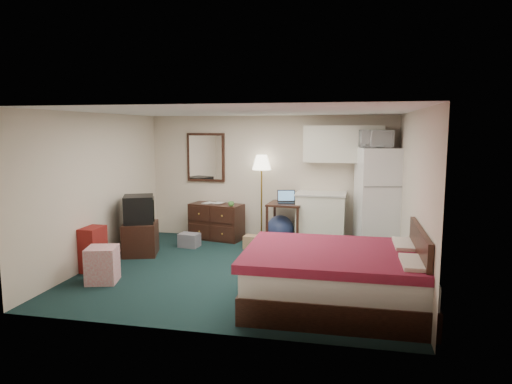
% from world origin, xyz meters
% --- Properties ---
extents(floor, '(5.00, 4.50, 0.01)m').
position_xyz_m(floor, '(0.00, 0.00, 0.00)').
color(floor, black).
rests_on(floor, ground).
extents(ceiling, '(5.00, 4.50, 0.01)m').
position_xyz_m(ceiling, '(0.00, 0.00, 2.50)').
color(ceiling, beige).
rests_on(ceiling, walls).
extents(walls, '(5.01, 4.51, 2.50)m').
position_xyz_m(walls, '(0.00, 0.00, 1.25)').
color(walls, beige).
rests_on(walls, floor).
extents(mirror, '(0.80, 0.06, 1.00)m').
position_xyz_m(mirror, '(-1.35, 2.22, 1.65)').
color(mirror, white).
rests_on(mirror, walls).
extents(upper_cabinets, '(1.50, 0.35, 0.70)m').
position_xyz_m(upper_cabinets, '(1.45, 2.08, 1.95)').
color(upper_cabinets, white).
rests_on(upper_cabinets, walls).
extents(headboard, '(0.06, 1.56, 1.00)m').
position_xyz_m(headboard, '(2.46, -1.15, 0.55)').
color(headboard, black).
rests_on(headboard, walls).
extents(dresser, '(1.14, 0.70, 0.73)m').
position_xyz_m(dresser, '(-1.05, 1.94, 0.36)').
color(dresser, black).
rests_on(dresser, floor).
extents(floor_lamp, '(0.43, 0.43, 1.72)m').
position_xyz_m(floor_lamp, '(-0.14, 2.05, 0.86)').
color(floor_lamp, gold).
rests_on(floor_lamp, floor).
extents(desk, '(0.70, 0.70, 0.82)m').
position_xyz_m(desk, '(0.39, 1.79, 0.41)').
color(desk, black).
rests_on(desk, floor).
extents(exercise_ball, '(0.62, 0.62, 0.54)m').
position_xyz_m(exercise_ball, '(0.26, 1.96, 0.27)').
color(exercise_ball, navy).
rests_on(exercise_ball, floor).
extents(kitchen_counter, '(0.92, 0.70, 0.99)m').
position_xyz_m(kitchen_counter, '(1.06, 1.91, 0.50)').
color(kitchen_counter, white).
rests_on(kitchen_counter, floor).
extents(fridge, '(0.92, 0.92, 1.90)m').
position_xyz_m(fridge, '(2.13, 1.82, 0.95)').
color(fridge, white).
rests_on(fridge, floor).
extents(bed, '(2.25, 1.76, 0.71)m').
position_xyz_m(bed, '(1.48, -1.15, 0.36)').
color(bed, '#620617').
rests_on(bed, floor).
extents(tv_stand, '(0.74, 0.77, 0.58)m').
position_xyz_m(tv_stand, '(-2.05, 0.55, 0.29)').
color(tv_stand, black).
rests_on(tv_stand, floor).
extents(suitcase, '(0.28, 0.44, 0.70)m').
position_xyz_m(suitcase, '(-2.35, -0.48, 0.35)').
color(suitcase, maroon).
rests_on(suitcase, floor).
extents(retail_box, '(0.52, 0.52, 0.53)m').
position_xyz_m(retail_box, '(-1.92, -0.95, 0.26)').
color(retail_box, silver).
rests_on(retail_box, floor).
extents(file_bin, '(0.40, 0.32, 0.26)m').
position_xyz_m(file_bin, '(-1.38, 1.23, 0.13)').
color(file_bin, slate).
rests_on(file_bin, floor).
extents(cardboard_box_a, '(0.31, 0.27, 0.24)m').
position_xyz_m(cardboard_box_a, '(-0.18, 1.37, 0.12)').
color(cardboard_box_a, '#96735C').
rests_on(cardboard_box_a, floor).
extents(cardboard_box_b, '(0.23, 0.27, 0.25)m').
position_xyz_m(cardboard_box_b, '(0.31, 1.40, 0.12)').
color(cardboard_box_b, '#96735C').
rests_on(cardboard_box_b, floor).
extents(laptop, '(0.40, 0.35, 0.24)m').
position_xyz_m(laptop, '(0.42, 1.75, 0.94)').
color(laptop, black).
rests_on(laptop, desk).
extents(crt_tv, '(0.71, 0.73, 0.49)m').
position_xyz_m(crt_tv, '(-2.07, 0.57, 0.82)').
color(crt_tv, black).
rests_on(crt_tv, tv_stand).
extents(microwave, '(0.63, 0.42, 0.40)m').
position_xyz_m(microwave, '(2.03, 1.83, 2.09)').
color(microwave, white).
rests_on(microwave, fridge).
extents(book_a, '(0.17, 0.09, 0.25)m').
position_xyz_m(book_a, '(-1.30, 1.99, 0.85)').
color(book_a, '#96735C').
rests_on(book_a, dresser).
extents(book_b, '(0.17, 0.06, 0.23)m').
position_xyz_m(book_b, '(-1.10, 1.98, 0.84)').
color(book_b, '#96735C').
rests_on(book_b, dresser).
extents(mug, '(0.14, 0.13, 0.12)m').
position_xyz_m(mug, '(-0.68, 1.72, 0.79)').
color(mug, '#539B44').
rests_on(mug, dresser).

